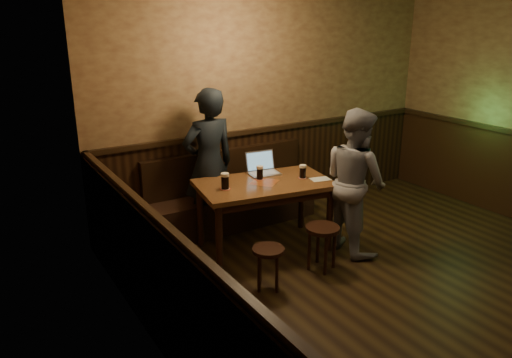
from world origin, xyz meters
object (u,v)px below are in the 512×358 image
object	(u,v)px
pub_table	(264,191)
pint_left	(225,181)
stool_left	(268,256)
laptop	(262,168)
pint_mid	(260,173)
person_grey	(355,181)
pint_right	(303,171)
person_suit	(209,165)
stool_right	(322,235)
bench	(232,202)

from	to	relation	value
pub_table	pint_left	size ratio (longest dim) A/B	8.93
stool_left	laptop	world-z (taller)	laptop
pint_mid	person_grey	xyz separation A→B (m)	(0.83, -0.66, -0.06)
laptop	person_grey	world-z (taller)	person_grey
pub_table	pint_mid	bearing A→B (deg)	93.33
pint_left	pint_right	size ratio (longest dim) A/B	1.13
pint_right	person_suit	size ratio (longest dim) A/B	0.09
laptop	stool_right	bearing A→B (deg)	-78.04
stool_right	pint_right	size ratio (longest dim) A/B	3.05
stool_right	laptop	bearing A→B (deg)	94.23
stool_right	bench	bearing A→B (deg)	98.83
pub_table	pint_left	distance (m)	0.52
bench	stool_right	xyz separation A→B (m)	(0.24, -1.51, 0.07)
pint_left	pint_right	bearing A→B (deg)	-8.27
bench	pub_table	xyz separation A→B (m)	(0.00, -0.76, 0.37)
pint_left	laptop	size ratio (longest dim) A/B	0.46
person_suit	person_grey	world-z (taller)	person_suit
pint_left	person_grey	world-z (taller)	person_grey
pint_left	laptop	world-z (taller)	laptop
stool_left	pint_right	distance (m)	1.25
person_suit	person_grey	bearing A→B (deg)	134.76
pint_left	pint_mid	bearing A→B (deg)	9.60
pint_right	person_grey	xyz separation A→B (m)	(0.39, -0.44, -0.06)
pint_left	laptop	bearing A→B (deg)	22.46
stool_left	stool_right	world-z (taller)	stool_right
pint_mid	stool_left	bearing A→B (deg)	-117.39
pub_table	stool_left	world-z (taller)	pub_table
pub_table	laptop	world-z (taller)	laptop
pint_right	pint_left	bearing A→B (deg)	171.73
pint_mid	bench	bearing A→B (deg)	90.99
person_grey	pub_table	bearing A→B (deg)	62.08
stool_left	pint_right	xyz separation A→B (m)	(0.90, 0.68, 0.53)
stool_left	person_grey	distance (m)	1.40
pint_mid	person_suit	bearing A→B (deg)	127.12
laptop	stool_left	bearing A→B (deg)	-111.85
stool_left	pub_table	bearing A→B (deg)	59.94
pub_table	person_grey	bearing A→B (deg)	-24.05
bench	pub_table	bearing A→B (deg)	-90.00
pub_table	laptop	xyz separation A→B (m)	(0.16, 0.29, 0.17)
bench	stool_left	xyz separation A→B (m)	(-0.45, -1.55, 0.03)
stool_right	pint_mid	size ratio (longest dim) A/B	3.04
stool_left	stool_right	xyz separation A→B (m)	(0.69, 0.03, 0.04)
pint_mid	person_grey	size ratio (longest dim) A/B	0.10
pint_left	bench	bearing A→B (deg)	56.92
bench	person_grey	xyz separation A→B (m)	(0.84, -1.31, 0.50)
bench	pint_mid	bearing A→B (deg)	-89.01
stool_right	person_grey	bearing A→B (deg)	18.86
laptop	person_suit	world-z (taller)	person_suit
pint_right	person_grey	world-z (taller)	person_grey
pint_mid	pint_right	bearing A→B (deg)	-26.36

